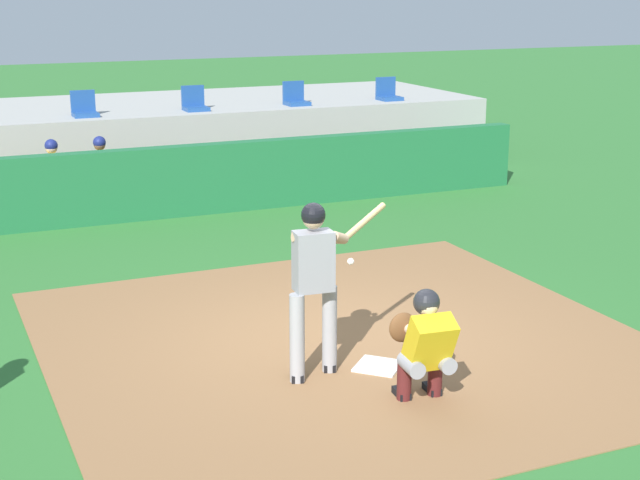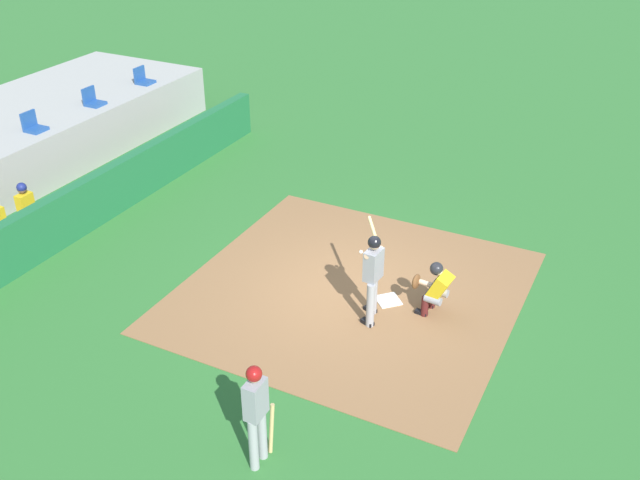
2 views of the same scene
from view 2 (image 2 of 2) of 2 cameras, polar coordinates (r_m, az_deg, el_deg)
ground_plane at (r=14.45m, az=2.49°, el=-4.06°), size 80.00×80.00×0.00m
dirt_infield at (r=14.44m, az=2.49°, el=-4.04°), size 6.40×6.40×0.01m
home_plate at (r=14.18m, az=5.44°, el=-4.79°), size 0.62×0.62×0.02m
batter_at_plate at (r=13.13m, az=4.23°, el=-2.57°), size 1.34×0.72×1.80m
catcher_crouched at (r=13.64m, az=9.06°, el=-3.66°), size 0.51×1.87×1.13m
on_deck_batter at (r=10.33m, az=-5.06°, el=-13.25°), size 0.58×0.23×1.79m
dugout_wall at (r=17.45m, az=-17.29°, el=3.15°), size 13.00×0.30×1.20m
dugout_bench at (r=18.27m, az=-19.42°, el=2.70°), size 11.80×0.44×0.45m
dugout_player_1 at (r=16.83m, az=-23.96°, el=1.09°), size 0.49×0.70×1.30m
dugout_player_2 at (r=17.28m, az=-22.00°, el=2.26°), size 0.49×0.70×1.30m
stadium_seat_3 at (r=19.74m, az=-21.82°, el=8.45°), size 0.46×0.46×0.48m
stadium_seat_4 at (r=21.14m, az=-17.60°, el=10.54°), size 0.46×0.46×0.48m
stadium_seat_5 at (r=22.65m, az=-13.87°, el=12.32°), size 0.46×0.46×0.48m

